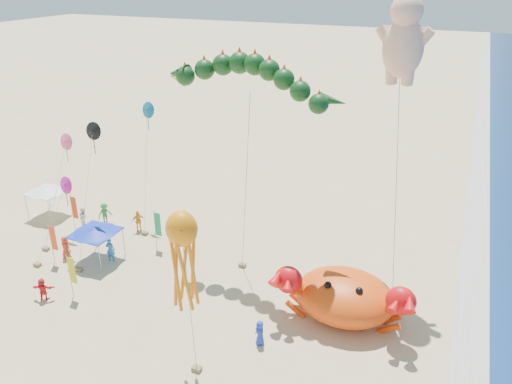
{
  "coord_description": "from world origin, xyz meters",
  "views": [
    {
      "loc": [
        9.5,
        -24.86,
        19.79
      ],
      "look_at": [
        -2.0,
        2.0,
        6.5
      ],
      "focal_mm": 35.0,
      "sensor_mm": 36.0,
      "label": 1
    }
  ],
  "objects_px": {
    "cherub_kite": "(404,37)",
    "canopy_white": "(46,190)",
    "octopus_kite": "(183,253)",
    "dragon_kite": "(248,83)",
    "crab_inflatable": "(344,296)",
    "canopy_blue": "(95,230)"
  },
  "relations": [
    {
      "from": "dragon_kite",
      "to": "octopus_kite",
      "type": "relative_size",
      "value": 1.55
    },
    {
      "from": "dragon_kite",
      "to": "canopy_blue",
      "type": "relative_size",
      "value": 4.48
    },
    {
      "from": "dragon_kite",
      "to": "canopy_white",
      "type": "xyz_separation_m",
      "value": [
        -18.99,
        0.38,
        -10.74
      ]
    },
    {
      "from": "octopus_kite",
      "to": "cherub_kite",
      "type": "bearing_deg",
      "value": 60.66
    },
    {
      "from": "cherub_kite",
      "to": "canopy_white",
      "type": "height_order",
      "value": "cherub_kite"
    },
    {
      "from": "octopus_kite",
      "to": "canopy_white",
      "type": "relative_size",
      "value": 3.07
    },
    {
      "from": "octopus_kite",
      "to": "dragon_kite",
      "type": "bearing_deg",
      "value": 96.64
    },
    {
      "from": "dragon_kite",
      "to": "canopy_blue",
      "type": "height_order",
      "value": "dragon_kite"
    },
    {
      "from": "cherub_kite",
      "to": "canopy_white",
      "type": "relative_size",
      "value": 6.08
    },
    {
      "from": "cherub_kite",
      "to": "octopus_kite",
      "type": "bearing_deg",
      "value": -119.34
    },
    {
      "from": "crab_inflatable",
      "to": "dragon_kite",
      "type": "relative_size",
      "value": 0.57
    },
    {
      "from": "cherub_kite",
      "to": "canopy_white",
      "type": "bearing_deg",
      "value": -174.91
    },
    {
      "from": "octopus_kite",
      "to": "canopy_blue",
      "type": "relative_size",
      "value": 2.9
    },
    {
      "from": "dragon_kite",
      "to": "octopus_kite",
      "type": "xyz_separation_m",
      "value": [
        1.22,
        -10.46,
        -6.06
      ]
    },
    {
      "from": "crab_inflatable",
      "to": "cherub_kite",
      "type": "bearing_deg",
      "value": 80.96
    },
    {
      "from": "crab_inflatable",
      "to": "dragon_kite",
      "type": "bearing_deg",
      "value": 157.8
    },
    {
      "from": "dragon_kite",
      "to": "crab_inflatable",
      "type": "bearing_deg",
      "value": -22.2
    },
    {
      "from": "canopy_white",
      "to": "octopus_kite",
      "type": "bearing_deg",
      "value": -28.2
    },
    {
      "from": "canopy_blue",
      "to": "canopy_white",
      "type": "xyz_separation_m",
      "value": [
        -8.52,
        4.12,
        -0.0
      ]
    },
    {
      "from": "crab_inflatable",
      "to": "cherub_kite",
      "type": "height_order",
      "value": "cherub_kite"
    },
    {
      "from": "cherub_kite",
      "to": "canopy_blue",
      "type": "distance_m",
      "value": 24.39
    },
    {
      "from": "crab_inflatable",
      "to": "canopy_white",
      "type": "distance_m",
      "value": 26.97
    }
  ]
}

